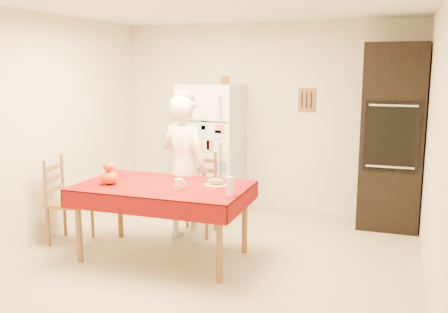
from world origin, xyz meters
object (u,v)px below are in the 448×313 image
at_px(dining_table, 163,192).
at_px(bread_plate, 216,185).
at_px(seated_woman, 185,169).
at_px(chair_left, 64,197).
at_px(oven_cabinet, 392,137).
at_px(wine_glass, 230,186).
at_px(chair_far, 198,190).
at_px(pumpkin_lower, 109,177).
at_px(refrigerator, 211,148).
at_px(coffee_mug, 179,184).

height_order(dining_table, bread_plate, bread_plate).
xyz_separation_m(seated_woman, bread_plate, (0.53, -0.45, -0.04)).
bearing_deg(chair_left, oven_cabinet, -70.62).
height_order(oven_cabinet, wine_glass, oven_cabinet).
relative_size(chair_far, pumpkin_lower, 5.15).
relative_size(refrigerator, bread_plate, 7.08).
relative_size(chair_far, chair_left, 1.00).
xyz_separation_m(dining_table, wine_glass, (0.77, -0.18, 0.16)).
bearing_deg(chair_far, wine_glass, -57.75).
height_order(refrigerator, chair_left, refrigerator).
relative_size(dining_table, seated_woman, 1.04).
bearing_deg(seated_woman, dining_table, 107.73).
height_order(refrigerator, bread_plate, refrigerator).
bearing_deg(bread_plate, oven_cabinet, 46.66).
distance_m(seated_woman, wine_glass, 1.07).
height_order(refrigerator, dining_table, refrigerator).
height_order(chair_far, bread_plate, chair_far).
bearing_deg(seated_woman, chair_left, 39.12).
bearing_deg(refrigerator, bread_plate, -67.78).
bearing_deg(oven_cabinet, refrigerator, -178.82).
relative_size(dining_table, wine_glass, 9.66).
distance_m(refrigerator, chair_left, 2.06).
height_order(coffee_mug, bread_plate, coffee_mug).
relative_size(coffee_mug, wine_glass, 0.57).
distance_m(dining_table, bread_plate, 0.54).
xyz_separation_m(pumpkin_lower, wine_glass, (1.29, -0.03, 0.02)).
height_order(wine_glass, bread_plate, wine_glass).
xyz_separation_m(seated_woman, coffee_mug, (0.23, -0.67, -0.00)).
bearing_deg(pumpkin_lower, oven_cabinet, 36.58).
bearing_deg(oven_cabinet, wine_glass, -124.31).
xyz_separation_m(coffee_mug, pumpkin_lower, (-0.74, -0.05, 0.02)).
xyz_separation_m(pumpkin_lower, bread_plate, (1.05, 0.27, -0.06)).
distance_m(coffee_mug, pumpkin_lower, 0.74).
xyz_separation_m(dining_table, bread_plate, (0.53, 0.11, 0.08)).
height_order(pumpkin_lower, bread_plate, pumpkin_lower).
distance_m(oven_cabinet, chair_far, 2.38).
height_order(coffee_mug, wine_glass, wine_glass).
relative_size(chair_far, coffee_mug, 9.50).
distance_m(pumpkin_lower, wine_glass, 1.29).
bearing_deg(bread_plate, refrigerator, 112.22).
bearing_deg(bread_plate, wine_glass, -50.26).
bearing_deg(dining_table, chair_far, 88.36).
xyz_separation_m(coffee_mug, bread_plate, (0.31, 0.22, -0.04)).
height_order(chair_far, pumpkin_lower, chair_far).
bearing_deg(pumpkin_lower, bread_plate, 14.30).
xyz_separation_m(oven_cabinet, wine_glass, (-1.36, -1.99, -0.25)).
distance_m(chair_far, pumpkin_lower, 1.20).
xyz_separation_m(chair_far, bread_plate, (0.50, -0.75, 0.26)).
bearing_deg(wine_glass, pumpkin_lower, 178.82).
bearing_deg(seated_woman, coffee_mug, 125.78).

